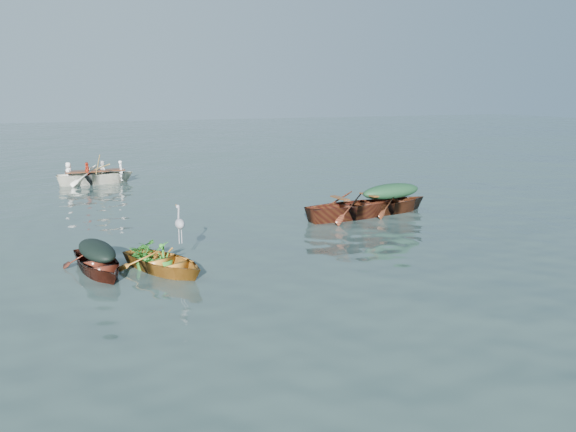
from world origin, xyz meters
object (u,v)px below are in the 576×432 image
object	(u,v)px
yellow_dinghy	(164,272)
green_tarp_boat	(390,212)
heron	(180,230)
open_wooden_boat	(354,218)
dark_covered_boat	(98,273)
rowed_boat	(96,184)

from	to	relation	value
yellow_dinghy	green_tarp_boat	bearing A→B (deg)	-4.86
heron	open_wooden_boat	bearing A→B (deg)	-2.55
green_tarp_boat	heron	xyz separation A→B (m)	(-7.85, -3.32, 0.88)
green_tarp_boat	dark_covered_boat	bearing A→B (deg)	98.29
dark_covered_boat	rowed_boat	size ratio (longest dim) A/B	0.70
dark_covered_boat	open_wooden_boat	world-z (taller)	open_wooden_boat
yellow_dinghy	heron	xyz separation A→B (m)	(0.46, 0.31, 0.88)
green_tarp_boat	open_wooden_boat	distance (m)	1.57
rowed_boat	heron	world-z (taller)	heron
open_wooden_boat	heron	size ratio (longest dim) A/B	5.22
dark_covered_boat	rowed_boat	distance (m)	13.34
dark_covered_boat	open_wooden_boat	bearing A→B (deg)	6.43
yellow_dinghy	dark_covered_boat	world-z (taller)	yellow_dinghy
open_wooden_boat	rowed_boat	xyz separation A→B (m)	(-7.42, 10.44, 0.00)
green_tarp_boat	open_wooden_boat	xyz separation A→B (m)	(-1.55, -0.26, 0.00)
yellow_dinghy	dark_covered_boat	xyz separation A→B (m)	(-1.41, 0.49, 0.00)
yellow_dinghy	rowed_boat	bearing A→B (deg)	64.32
rowed_boat	heron	bearing A→B (deg)	-177.33
open_wooden_boat	rowed_boat	distance (m)	12.81
yellow_dinghy	rowed_boat	distance (m)	13.82
rowed_boat	dark_covered_boat	bearing A→B (deg)	174.70
green_tarp_boat	rowed_boat	bearing A→B (deg)	31.80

